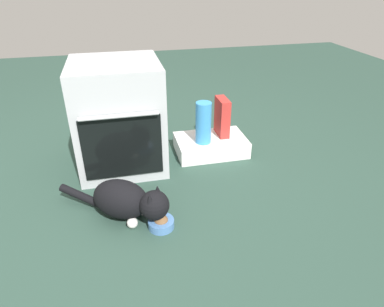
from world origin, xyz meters
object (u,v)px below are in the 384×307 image
(oven, at_px, (119,116))
(pantry_cabinet, at_px, (211,145))
(food_bowl, at_px, (161,223))
(water_bottle, at_px, (203,123))
(cat, at_px, (127,200))
(cereal_box, at_px, (222,117))

(oven, relative_size, pantry_cabinet, 1.40)
(food_bowl, distance_m, water_bottle, 0.84)
(food_bowl, height_order, water_bottle, water_bottle)
(food_bowl, xyz_separation_m, cat, (-0.16, 0.11, 0.09))
(pantry_cabinet, relative_size, food_bowl, 3.66)
(oven, relative_size, cereal_box, 2.57)
(water_bottle, bearing_deg, pantry_cabinet, 34.30)
(cereal_box, bearing_deg, water_bottle, -150.31)
(oven, relative_size, cat, 1.20)
(oven, xyz_separation_m, cat, (-0.01, -0.62, -0.24))
(water_bottle, relative_size, cereal_box, 1.07)
(oven, height_order, pantry_cabinet, oven)
(food_bowl, xyz_separation_m, water_bottle, (0.41, 0.69, 0.24))
(pantry_cabinet, height_order, cereal_box, cereal_box)
(oven, relative_size, water_bottle, 2.39)
(pantry_cabinet, bearing_deg, cereal_box, 25.78)
(food_bowl, height_order, cat, cat)
(pantry_cabinet, bearing_deg, food_bowl, -123.18)
(cat, height_order, water_bottle, water_bottle)
(water_bottle, bearing_deg, food_bowl, -120.76)
(food_bowl, bearing_deg, oven, 102.10)
(pantry_cabinet, distance_m, water_bottle, 0.23)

